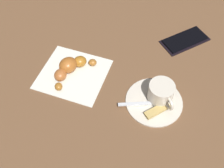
{
  "coord_description": "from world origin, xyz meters",
  "views": [
    {
      "loc": [
        -0.01,
        0.38,
        0.57
      ],
      "look_at": [
        -0.0,
        -0.01,
        0.02
      ],
      "focal_mm": 40.42,
      "sensor_mm": 36.0,
      "label": 1
    }
  ],
  "objects": [
    {
      "name": "sugar_packet",
      "position": [
        -0.12,
        0.06,
        0.01
      ],
      "size": [
        0.07,
        0.06,
        0.01
      ],
      "primitive_type": "cube",
      "rotation": [
        0.0,
        0.0,
        9.99
      ],
      "color": "tan",
      "rests_on": "saucer"
    },
    {
      "name": "ground_plane",
      "position": [
        0.0,
        0.0,
        0.0
      ],
      "size": [
        1.8,
        1.8,
        0.0
      ],
      "primitive_type": "plane",
      "color": "brown"
    },
    {
      "name": "cell_phone",
      "position": [
        -0.22,
        -0.2,
        0.0
      ],
      "size": [
        0.17,
        0.14,
        0.01
      ],
      "color": "black",
      "rests_on": "ground"
    },
    {
      "name": "napkin",
      "position": [
        0.11,
        -0.05,
        0.0
      ],
      "size": [
        0.22,
        0.22,
        0.0
      ],
      "primitive_type": "cube",
      "rotation": [
        0.0,
        0.0,
        -0.3
      ],
      "color": "white",
      "rests_on": "ground"
    },
    {
      "name": "teaspoon",
      "position": [
        -0.1,
        0.04,
        0.01
      ],
      "size": [
        0.13,
        0.03,
        0.01
      ],
      "color": "silver",
      "rests_on": "saucer"
    },
    {
      "name": "espresso_cup",
      "position": [
        -0.13,
        0.02,
        0.03
      ],
      "size": [
        0.07,
        0.09,
        0.05
      ],
      "color": "beige",
      "rests_on": "saucer"
    },
    {
      "name": "saucer",
      "position": [
        -0.11,
        0.03,
        0.0
      ],
      "size": [
        0.15,
        0.15,
        0.01
      ],
      "primitive_type": "cylinder",
      "color": "beige",
      "rests_on": "ground"
    },
    {
      "name": "croissant",
      "position": [
        0.12,
        -0.06,
        0.02
      ],
      "size": [
        0.12,
        0.12,
        0.04
      ],
      "color": "#A96828",
      "rests_on": "napkin"
    }
  ]
}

